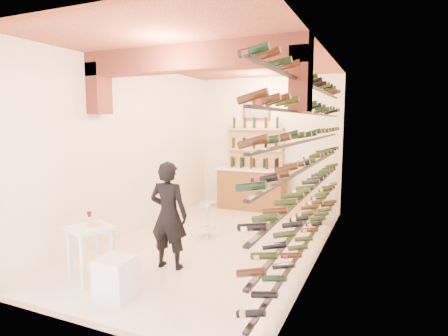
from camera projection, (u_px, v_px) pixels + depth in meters
name	position (u px, v px, depth m)	size (l,w,h in m)	color
ground	(217.00, 243.00, 6.52)	(6.00, 6.00, 0.00)	silver
room_shell	(210.00, 114.00, 6.01)	(3.52, 6.02, 3.21)	white
wine_rack	(306.00, 159.00, 5.72)	(0.32, 5.70, 2.56)	black
back_counter	(251.00, 188.00, 8.98)	(1.70, 0.62, 1.29)	brown
back_shelving	(255.00, 161.00, 9.12)	(1.40, 0.31, 2.73)	tan
tasting_table	(90.00, 236.00, 4.92)	(0.67, 0.67, 0.90)	white
white_stool	(116.00, 278.00, 4.43)	(0.41, 0.41, 0.51)	white
person	(169.00, 215.00, 5.33)	(0.57, 0.38, 1.57)	black
chrome_barstool	(208.00, 217.00, 6.80)	(0.34, 0.34, 0.66)	silver
crate_lower	(305.00, 216.00, 7.82)	(0.51, 0.35, 0.30)	tan
crate_upper	(305.00, 202.00, 7.78)	(0.47, 0.32, 0.27)	tan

